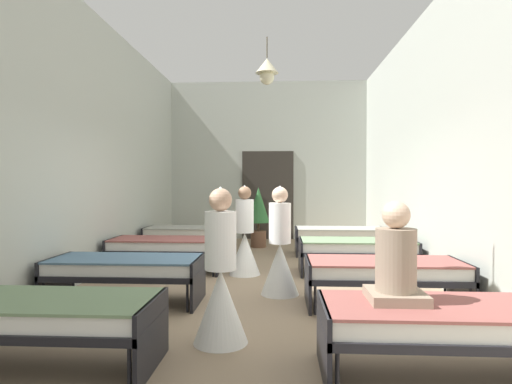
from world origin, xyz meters
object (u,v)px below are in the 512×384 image
potted_plant (258,211)px  bed_right_row_2 (356,248)px  bed_left_row_3 (190,233)px  bed_left_row_0 (41,314)px  bed_left_row_2 (166,246)px  bed_right_row_1 (384,271)px  bed_right_row_3 (340,234)px  nurse_near_aisle (245,243)px  bed_right_row_0 (444,322)px  nurse_mid_aisle (280,256)px  bed_left_row_1 (126,268)px  nurse_far_aisle (221,287)px  patient_seated_primary (396,264)px

potted_plant → bed_right_row_2: bearing=-58.1°
bed_right_row_2 → bed_left_row_3: 3.75m
bed_left_row_0 → bed_left_row_2: same height
bed_right_row_1 → bed_right_row_2: bearing=90.0°
bed_right_row_3 → nurse_near_aisle: bearing=-132.0°
bed_left_row_0 → bed_right_row_3: bearing=60.4°
bed_right_row_0 → nurse_near_aisle: (-1.86, 3.63, 0.09)m
bed_left_row_2 → nurse_mid_aisle: (1.96, -1.39, 0.09)m
bed_right_row_2 → bed_left_row_0: bearing=-130.4°
bed_right_row_3 → nurse_near_aisle: (-1.86, -2.07, 0.09)m
bed_left_row_3 → bed_right_row_3: bearing=0.0°
nurse_near_aisle → bed_left_row_1: bearing=-145.9°
bed_left_row_1 → bed_right_row_1: bearing=0.0°
bed_right_row_1 → bed_left_row_2: same height
bed_left_row_0 → bed_right_row_2: same height
nurse_mid_aisle → nurse_far_aisle: size_ratio=1.00×
bed_right_row_0 → bed_left_row_3: size_ratio=1.00×
bed_right_row_3 → nurse_near_aisle: size_ratio=1.28×
bed_left_row_1 → nurse_near_aisle: bearing=51.6°
bed_left_row_1 → nurse_near_aisle: size_ratio=1.28×
bed_left_row_2 → nurse_mid_aisle: nurse_mid_aisle is taller
patient_seated_primary → potted_plant: (-1.44, 6.59, -0.01)m
bed_left_row_0 → potted_plant: potted_plant is taller
bed_left_row_0 → bed_left_row_3: size_ratio=1.00×
bed_left_row_1 → bed_left_row_2: 1.90m
bed_right_row_1 → bed_right_row_2: size_ratio=1.00×
potted_plant → bed_left_row_0: bearing=-102.2°
bed_right_row_0 → bed_left_row_2: 4.99m
bed_right_row_3 → potted_plant: size_ratio=1.33×
bed_left_row_0 → potted_plant: bearing=77.8°
bed_left_row_2 → nurse_far_aisle: 3.47m
bed_right_row_2 → bed_right_row_3: bearing=90.0°
bed_right_row_0 → bed_left_row_1: bearing=149.6°
bed_left_row_0 → nurse_far_aisle: bearing=24.0°
bed_right_row_1 → nurse_near_aisle: 2.54m
bed_right_row_3 → nurse_far_aisle: (-1.84, -5.08, 0.09)m
bed_right_row_0 → bed_right_row_3: same height
bed_right_row_0 → bed_right_row_1: size_ratio=1.00×
bed_left_row_2 → bed_left_row_3: bearing=90.0°
patient_seated_primary → bed_left_row_3: bearing=117.2°
bed_left_row_0 → bed_left_row_2: 3.80m
patient_seated_primary → nurse_far_aisle: bearing=160.1°
bed_right_row_3 → bed_left_row_0: bearing=-119.6°
bed_right_row_2 → patient_seated_primary: size_ratio=2.37×
nurse_near_aisle → patient_seated_primary: size_ratio=1.86×
bed_left_row_3 → potted_plant: potted_plant is taller
bed_left_row_2 → nurse_far_aisle: nurse_far_aisle is taller
bed_right_row_0 → potted_plant: potted_plant is taller
bed_left_row_0 → bed_right_row_3: (3.23, 5.70, 0.00)m
bed_left_row_0 → bed_left_row_2: bearing=90.0°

